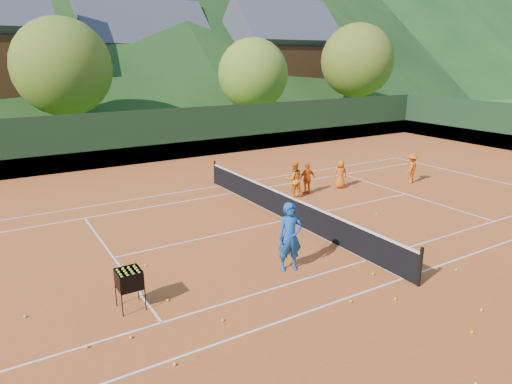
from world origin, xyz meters
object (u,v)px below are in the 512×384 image
chalet_right (279,63)px  tennis_net (288,207)px  student_b (307,179)px  ball_hopper (129,280)px  student_d (411,168)px  chalet_mid (143,66)px  student_a (294,179)px  coach (290,237)px  student_c (340,174)px

chalet_right → tennis_net: bearing=-123.7°
student_b → chalet_right: bearing=-116.9°
ball_hopper → student_d: bearing=16.1°
student_b → tennis_net: student_b is taller
student_b → ball_hopper: size_ratio=1.39×
student_d → ball_hopper: size_ratio=1.43×
tennis_net → chalet_mid: 34.81m
ball_hopper → chalet_mid: 39.49m
student_a → chalet_mid: (4.09, 31.77, 4.18)m
coach → student_c: 8.95m
student_b → chalet_right: (17.32, 27.69, 4.54)m
student_a → student_c: bearing=-167.5°
coach → student_d: bearing=39.3°
student_d → tennis_net: size_ratio=0.12×
student_c → student_a: bearing=24.0°
coach → tennis_net: (2.33, 3.40, -0.49)m
student_a → student_d: size_ratio=1.10×
student_a → student_d: 6.22m
coach → student_a: coach is taller
student_b → tennis_net: size_ratio=0.12×
student_c → student_d: bearing=-174.9°
coach → student_d: size_ratio=1.38×
student_b → chalet_right: size_ratio=0.12×
coach → ball_hopper: 4.48m
chalet_mid → chalet_right: chalet_right is taller
coach → student_c: coach is taller
student_b → chalet_mid: chalet_mid is taller
tennis_net → chalet_right: size_ratio=1.01×
student_d → chalet_right: (11.96, 28.83, 4.52)m
student_c → student_d: size_ratio=0.91×
student_c → tennis_net: 5.11m
tennis_net → chalet_mid: size_ratio=0.95×
student_a → student_d: student_a is taller
chalet_mid → tennis_net: bearing=-100.0°
tennis_net → ball_hopper: bearing=-155.3°
student_b → student_a: bearing=10.8°
coach → student_c: (6.90, 5.68, -0.34)m
student_c → chalet_mid: 32.04m
tennis_net → coach: bearing=-124.4°
student_b → ball_hopper: student_b is taller
student_a → ball_hopper: (-8.70, -5.35, -0.04)m
student_c → chalet_mid: bearing=-69.7°
chalet_right → ball_hopper: bearing=-129.0°
ball_hopper → chalet_mid: chalet_mid is taller
student_a → chalet_right: bearing=-111.7°
student_a → student_b: (0.77, 0.08, -0.09)m
student_d → student_b: bearing=-32.4°
tennis_net → student_d: bearing=8.3°
student_a → student_b: size_ratio=1.14×
student_d → ball_hopper: student_d is taller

